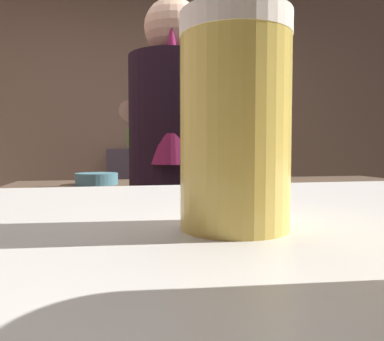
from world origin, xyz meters
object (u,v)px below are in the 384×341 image
(bottle_olive_oil, at_px, (156,138))
(bottle_vinegar, at_px, (132,137))
(mixing_bowl, at_px, (97,179))
(pint_glass_far, at_px, (235,123))
(bartender, at_px, (173,183))
(chefs_knife, at_px, (216,182))
(knife_block, at_px, (278,161))
(bottle_hot_sauce, at_px, (197,137))

(bottle_olive_oil, bearing_deg, bottle_vinegar, -141.55)
(mixing_bowl, height_order, bottle_olive_oil, bottle_olive_oil)
(pint_glass_far, bearing_deg, bartender, 83.10)
(chefs_knife, relative_size, pint_glass_far, 1.69)
(knife_block, relative_size, bottle_hot_sauce, 1.09)
(knife_block, bearing_deg, pint_glass_far, -115.33)
(bartender, xyz_separation_m, chefs_knife, (0.28, 0.41, -0.04))
(bartender, bearing_deg, mixing_bowl, 45.55)
(bottle_olive_oil, bearing_deg, bartender, -94.43)
(mixing_bowl, bearing_deg, knife_block, 4.07)
(knife_block, relative_size, bottle_olive_oil, 1.14)
(chefs_knife, height_order, bottle_olive_oil, bottle_olive_oil)
(pint_glass_far, height_order, bottle_olive_oil, bottle_olive_oil)
(mixing_bowl, bearing_deg, bartender, -55.78)
(chefs_knife, height_order, bottle_vinegar, bottle_vinegar)
(knife_block, bearing_deg, bottle_olive_oil, 110.97)
(pint_glass_far, relative_size, bottle_vinegar, 0.55)
(bartender, height_order, mixing_bowl, bartender)
(pint_glass_far, bearing_deg, knife_block, 64.67)
(pint_glass_far, bearing_deg, bottle_olive_oil, 84.61)
(bottle_vinegar, bearing_deg, pint_glass_far, -91.38)
(chefs_knife, xyz_separation_m, pint_glass_far, (-0.43, -1.62, 0.18))
(mixing_bowl, xyz_separation_m, pint_glass_far, (0.16, -1.67, 0.16))
(chefs_knife, bearing_deg, bottle_hot_sauce, 64.61)
(bartender, distance_m, bottle_vinegar, 1.74)
(chefs_knife, height_order, pint_glass_far, pint_glass_far)
(bottle_olive_oil, relative_size, bottle_hot_sauce, 0.96)
(knife_block, xyz_separation_m, mixing_bowl, (-0.98, -0.07, -0.08))
(mixing_bowl, height_order, chefs_knife, mixing_bowl)
(knife_block, distance_m, mixing_bowl, 0.99)
(mixing_bowl, xyz_separation_m, bottle_olive_oil, (0.46, 1.45, 0.25))
(bartender, relative_size, bottle_vinegar, 6.48)
(mixing_bowl, distance_m, bottle_olive_oil, 1.54)
(mixing_bowl, bearing_deg, chefs_knife, -4.47)
(bottle_hot_sauce, xyz_separation_m, bottle_vinegar, (-0.57, -0.07, -0.00))
(bartender, relative_size, knife_block, 5.82)
(bartender, distance_m, chefs_knife, 0.50)
(pint_glass_far, bearing_deg, bottle_vinegar, 88.62)
(bartender, distance_m, bottle_olive_oil, 1.92)
(bartender, distance_m, bottle_hot_sauce, 1.88)
(chefs_knife, xyz_separation_m, bottle_olive_oil, (-0.13, 1.49, 0.27))
(knife_block, height_order, mixing_bowl, knife_block)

